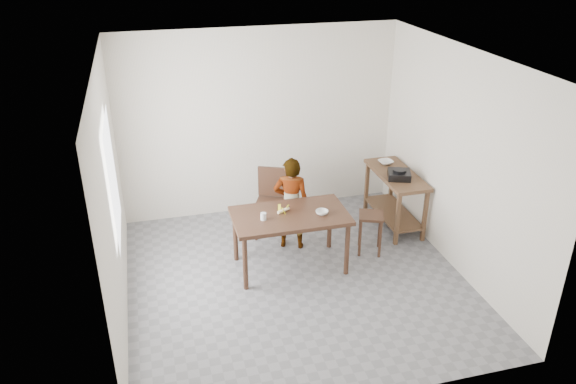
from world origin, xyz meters
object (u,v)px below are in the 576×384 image
object	(u,v)px
dining_chair	(272,204)
stool	(370,233)
prep_counter	(394,199)
child	(291,203)
dining_table	(290,241)

from	to	relation	value
dining_chair	stool	world-z (taller)	dining_chair
prep_counter	stool	xyz separation A→B (m)	(-0.61, -0.61, -0.12)
child	dining_chair	size ratio (longest dim) A/B	1.38
child	stool	size ratio (longest dim) A/B	2.32
child	dining_table	bearing A→B (deg)	93.14
child	prep_counter	bearing A→B (deg)	-152.48
dining_chair	prep_counter	bearing A→B (deg)	17.99
child	stool	world-z (taller)	child
prep_counter	child	xyz separation A→B (m)	(-1.57, -0.21, 0.24)
dining_table	prep_counter	size ratio (longest dim) A/B	1.17
prep_counter	dining_chair	size ratio (longest dim) A/B	1.30
child	dining_chair	world-z (taller)	child
dining_table	dining_chair	xyz separation A→B (m)	(-0.03, 0.86, 0.09)
dining_table	stool	distance (m)	1.11
dining_chair	dining_table	bearing A→B (deg)	-65.10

